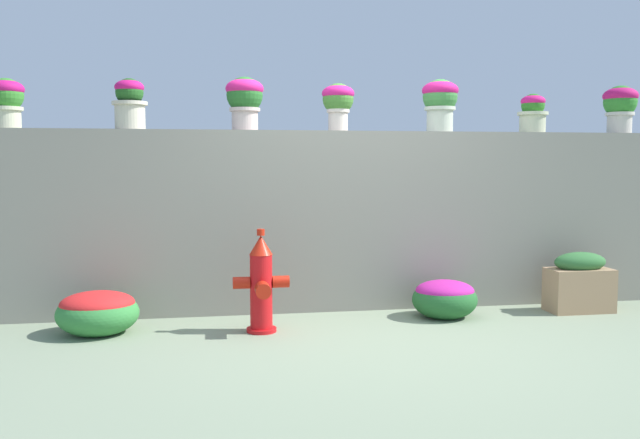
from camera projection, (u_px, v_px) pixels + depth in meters
name	position (u px, v px, depth m)	size (l,w,h in m)	color
ground_plane	(369.00, 336.00, 5.11)	(24.00, 24.00, 0.00)	gray
stone_wall	(342.00, 220.00, 6.06)	(6.40, 0.38, 1.61)	gray
potted_plant_0	(6.00, 98.00, 5.50)	(0.29, 0.29, 0.42)	beige
potted_plant_1	(130.00, 101.00, 5.64)	(0.30, 0.30, 0.43)	beige
potted_plant_2	(245.00, 98.00, 5.82)	(0.33, 0.33, 0.47)	beige
potted_plant_3	(338.00, 101.00, 5.98)	(0.29, 0.29, 0.43)	beige
potted_plant_4	(440.00, 100.00, 6.08)	(0.33, 0.33, 0.48)	beige
potted_plant_5	(533.00, 112.00, 6.28)	(0.29, 0.29, 0.37)	beige
potted_plant_6	(620.00, 104.00, 6.46)	(0.33, 0.33, 0.47)	beige
fire_hydrant	(261.00, 286.00, 5.19)	(0.44, 0.35, 0.81)	red
flower_bush_left	(445.00, 297.00, 5.71)	(0.56, 0.51, 0.34)	#24602B
flower_bush_right	(98.00, 311.00, 5.15)	(0.63, 0.57, 0.35)	#337F39
planter_box	(579.00, 283.00, 5.92)	(0.57, 0.29, 0.54)	#A27E5B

